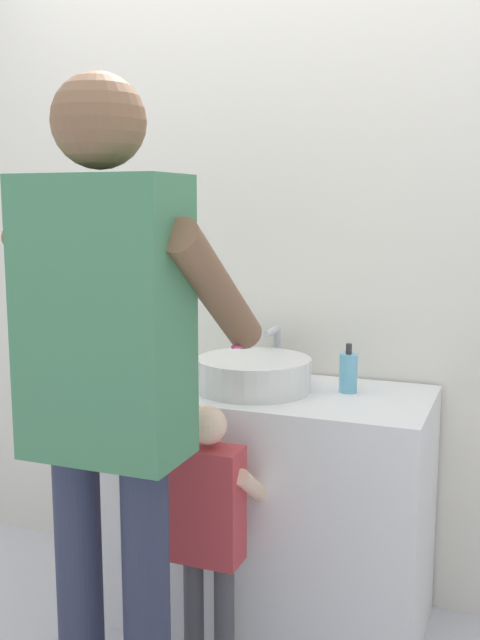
% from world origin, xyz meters
% --- Properties ---
extents(back_wall, '(4.40, 0.08, 2.70)m').
position_xyz_m(back_wall, '(0.00, 0.62, 1.35)').
color(back_wall, silver).
rests_on(back_wall, ground).
extents(vanity_cabinet, '(1.17, 0.54, 0.83)m').
position_xyz_m(vanity_cabinet, '(0.00, 0.30, 0.42)').
color(vanity_cabinet, white).
rests_on(vanity_cabinet, ground).
extents(sink_basin, '(0.39, 0.39, 0.11)m').
position_xyz_m(sink_basin, '(0.00, 0.28, 0.89)').
color(sink_basin, silver).
rests_on(sink_basin, vanity_cabinet).
extents(faucet, '(0.18, 0.14, 0.18)m').
position_xyz_m(faucet, '(0.00, 0.51, 0.91)').
color(faucet, '#B7BABF').
rests_on(faucet, vanity_cabinet).
extents(toothbrush_cup, '(0.07, 0.07, 0.21)m').
position_xyz_m(toothbrush_cup, '(-0.36, 0.30, 0.89)').
color(toothbrush_cup, '#4C8EB2').
rests_on(toothbrush_cup, vanity_cabinet).
extents(soap_bottle, '(0.06, 0.06, 0.16)m').
position_xyz_m(soap_bottle, '(0.30, 0.37, 0.90)').
color(soap_bottle, '#66B2D1').
rests_on(soap_bottle, vanity_cabinet).
extents(child_toddler, '(0.27, 0.27, 0.88)m').
position_xyz_m(child_toddler, '(0.00, -0.10, 0.52)').
color(child_toddler, '#47474C').
rests_on(child_toddler, ground).
extents(adult_parent, '(0.55, 0.57, 1.77)m').
position_xyz_m(adult_parent, '(-0.14, -0.40, 1.06)').
color(adult_parent, '#2D334C').
rests_on(adult_parent, ground).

